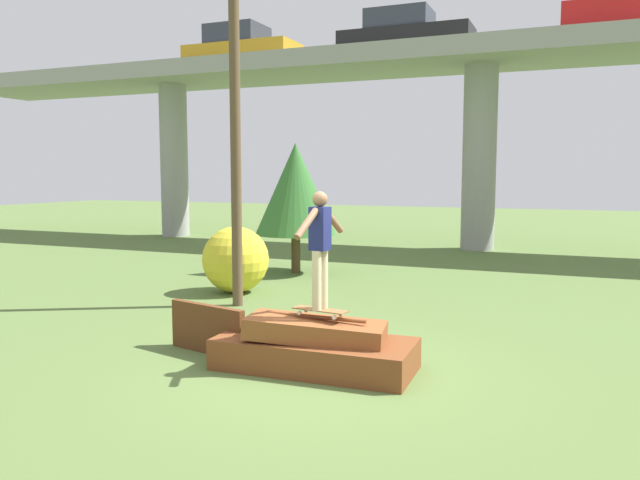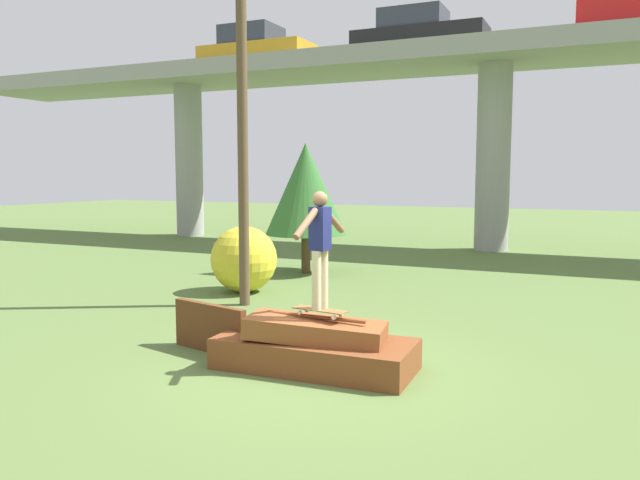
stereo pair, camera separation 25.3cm
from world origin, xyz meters
The scene contains 11 objects.
ground_plane centered at (0.00, 0.00, 0.00)m, with size 80.00×80.00×0.00m, color #567038.
scrap_pile centered at (0.01, -0.01, 0.28)m, with size 2.61×1.22×0.71m.
scrap_plank_loose centered at (-1.69, 0.08, 0.35)m, with size 1.35×0.42×0.69m.
skateboard centered at (0.08, -0.02, 0.79)m, with size 0.76×0.30×0.09m.
skater centered at (0.08, -0.02, 1.67)m, with size 0.25×1.15×1.51m.
highway_overpass centered at (0.00, 13.91, 5.79)m, with size 44.00×3.95×6.68m.
car_on_overpass_right centered at (-2.74, 14.37, 7.28)m, with size 4.56×1.73×1.48m.
car_on_overpass_far_right centered at (-9.27, 14.48, 7.30)m, with size 4.43×1.87×1.55m.
utility_pole centered at (-2.91, 3.04, 4.21)m, with size 1.30×0.20×8.17m.
tree_behind_left centered at (-3.53, 7.07, 2.14)m, with size 2.07×2.07×3.31m.
bush_yellow_flowering centered at (-3.61, 4.17, 0.71)m, with size 1.42×1.42×1.42m.
Camera 2 is at (3.33, -7.18, 2.53)m, focal length 35.00 mm.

